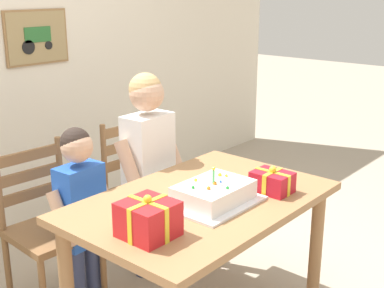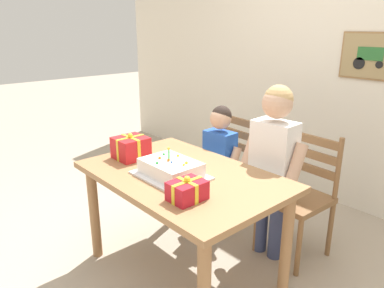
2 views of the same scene
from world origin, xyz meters
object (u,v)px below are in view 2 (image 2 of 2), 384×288
Objects in this scene: gift_box_red_large at (131,148)px; chair_right at (299,195)px; gift_box_beside_cake at (187,191)px; chair_left at (226,167)px; child_younger at (220,156)px; child_older at (273,157)px; birthday_cake at (171,169)px; dining_table at (183,188)px.

gift_box_red_large is 1.27m from chair_right.
chair_right is at bearing 86.19° from gift_box_beside_cake.
chair_left reaches higher than gift_box_beside_cake.
chair_left is at bearing 84.00° from gift_box_red_large.
child_younger reaches higher than chair_right.
child_older reaches higher than chair_left.
birthday_cake is 2.01× the size of gift_box_red_large.
child_older is (0.25, 0.62, 0.14)m from dining_table.
dining_table is at bearing -65.63° from chair_left.
chair_right is at bearing 56.99° from child_older.
child_younger reaches higher than gift_box_red_large.
chair_right is 0.87× the size of child_younger.
child_older reaches higher than dining_table.
dining_table is 1.03× the size of child_older.
dining_table is at bearing -111.89° from child_older.
gift_box_beside_cake is (0.30, -0.22, 0.16)m from dining_table.
gift_box_red_large is at bearing -168.86° from dining_table.
child_older is at bearing 69.81° from birthday_cake.
gift_box_red_large is 0.96m from chair_left.
gift_box_beside_cake is 0.22× the size of chair_right.
child_younger is at bearing 124.20° from gift_box_beside_cake.
birthday_cake is at bearing -97.06° from dining_table.
chair_left and chair_right have the same top height.
birthday_cake is at bearing 156.78° from gift_box_beside_cake.
chair_right reaches higher than dining_table.
gift_box_red_large is 0.77m from gift_box_beside_cake.
gift_box_beside_cake is at bearing -55.80° from child_younger.
birthday_cake is 1.01m from chair_left.
chair_left reaches higher than dining_table.
chair_left is at bearing 123.00° from gift_box_beside_cake.
birthday_cake is 0.35× the size of child_older.
birthday_cake is at bearing -68.35° from chair_left.
chair_left is 0.73m from chair_right.
birthday_cake reaches higher than gift_box_beside_cake.
birthday_cake is (-0.01, -0.09, 0.16)m from dining_table.
child_older is (0.61, -0.19, 0.31)m from chair_left.
gift_box_red_large reaches higher than chair_left.
birthday_cake is 0.45m from gift_box_red_large.
chair_right is (0.83, 0.89, -0.35)m from gift_box_red_large.
child_older reaches higher than child_younger.
dining_table is at bearing 143.80° from gift_box_beside_cake.
child_younger reaches higher than gift_box_beside_cake.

